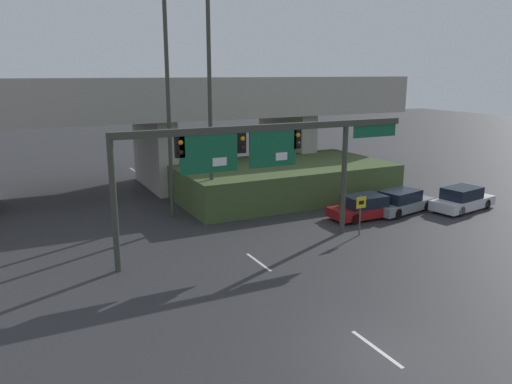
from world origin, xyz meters
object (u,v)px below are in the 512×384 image
Objects in this scene: speed_limit_sign at (361,210)px; parked_sedan_far_right at (462,199)px; highway_light_pole_far at (210,97)px; parked_sedan_mid_right at (401,202)px; highway_light_pole_near at (167,81)px; signal_gantry at (259,149)px; parked_sedan_near_right at (366,207)px.

speed_limit_sign is 0.45× the size of parked_sedan_far_right.
highway_light_pole_far is 2.82× the size of parked_sedan_far_right.
highway_light_pole_far is 13.33m from parked_sedan_mid_right.
parked_sedan_far_right is at bearing -21.52° from highway_light_pole_near.
signal_gantry is at bearing -89.34° from highway_light_pole_far.
signal_gantry is 9.26m from parked_sedan_near_right.
speed_limit_sign is at bearing -44.71° from highway_light_pole_near.
parked_sedan_far_right reaches higher than parked_sedan_mid_right.
speed_limit_sign is 10.58m from highway_light_pole_far.
signal_gantry is at bearing 172.45° from speed_limit_sign.
highway_light_pole_near is 3.13× the size of parked_sedan_mid_right.
signal_gantry is 7.13× the size of speed_limit_sign.
speed_limit_sign reaches higher than parked_sedan_near_right.
parked_sedan_mid_right is (5.11, 2.49, -0.77)m from speed_limit_sign.
speed_limit_sign is 3.57m from parked_sedan_near_right.
highway_light_pole_far reaches higher than parked_sedan_mid_right.
speed_limit_sign is at bearing 178.17° from parked_sedan_far_right.
highway_light_pole_far is at bearing 149.48° from parked_sedan_far_right.
highway_light_pole_near is 1.13× the size of highway_light_pole_far.
parked_sedan_far_right is at bearing -30.07° from parked_sedan_mid_right.
parked_sedan_mid_right is (10.73, 1.74, -4.25)m from signal_gantry.
highway_light_pole_far is at bearing 152.28° from parked_sedan_near_right.
parked_sedan_near_right is (10.27, -5.27, -7.35)m from highway_light_pole_near.
highway_light_pole_near is at bearing 135.29° from speed_limit_sign.
parked_sedan_mid_right is (10.80, -4.37, -6.47)m from highway_light_pole_far.
parked_sedan_near_right is (8.10, -4.34, -6.48)m from highway_light_pole_far.
signal_gantry is 6.65m from speed_limit_sign.
signal_gantry is 1.01× the size of highway_light_pole_near.
parked_sedan_mid_right is at bearing 151.59° from parked_sedan_far_right.
speed_limit_sign is at bearing -164.95° from parked_sedan_mid_right.
highway_light_pole_near is 19.47m from parked_sedan_far_right.
parked_sedan_near_right is at bearing -28.20° from highway_light_pole_far.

